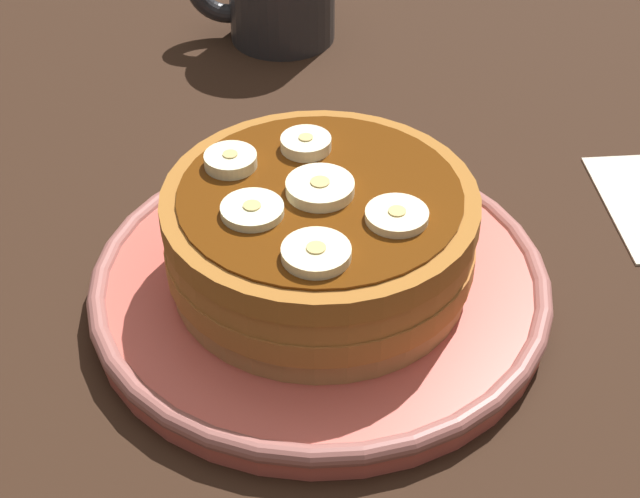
{
  "coord_description": "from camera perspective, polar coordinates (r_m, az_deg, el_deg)",
  "views": [
    {
      "loc": [
        -1.42,
        40.21,
        36.93
      ],
      "look_at": [
        0.0,
        0.0,
        3.6
      ],
      "focal_mm": 54.66,
      "sensor_mm": 36.0,
      "label": 1
    }
  ],
  "objects": [
    {
      "name": "banana_slice_1",
      "position": [
        0.48,
        4.52,
        1.9
      ],
      "size": [
        3.16,
        3.16,
        0.71
      ],
      "color": "#FBE8B2",
      "rests_on": "pancake_stack"
    },
    {
      "name": "banana_slice_4",
      "position": [
        0.53,
        -0.83,
        6.14
      ],
      "size": [
        2.77,
        2.77,
        0.93
      ],
      "color": "beige",
      "rests_on": "pancake_stack"
    },
    {
      "name": "banana_slice_3",
      "position": [
        0.49,
        -3.99,
        2.23
      ],
      "size": [
        3.19,
        3.19,
        0.7
      ],
      "color": "#EFF0BE",
      "rests_on": "pancake_stack"
    },
    {
      "name": "banana_slice_5",
      "position": [
        0.52,
        -5.25,
        5.13
      ],
      "size": [
        2.82,
        2.82,
        0.93
      ],
      "color": "#F1ECBD",
      "rests_on": "pancake_stack"
    },
    {
      "name": "banana_slice_2",
      "position": [
        0.46,
        -0.39,
        -0.3
      ],
      "size": [
        3.34,
        3.34,
        0.79
      ],
      "color": "#F9ECB5",
      "rests_on": "pancake_stack"
    },
    {
      "name": "plate",
      "position": [
        0.54,
        0.0,
        -2.1
      ],
      "size": [
        25.41,
        25.41,
        1.91
      ],
      "color": "#CC594C",
      "rests_on": "ground_plane"
    },
    {
      "name": "banana_slice_0",
      "position": [
        0.5,
        0.5,
        3.67
      ],
      "size": [
        3.54,
        3.54,
        0.88
      ],
      "color": "#FEEFBA",
      "rests_on": "pancake_stack"
    },
    {
      "name": "pancake_stack",
      "position": [
        0.52,
        0.12,
        0.68
      ],
      "size": [
        16.77,
        16.77,
        5.76
      ],
      "color": "#B07C48",
      "rests_on": "plate"
    },
    {
      "name": "ground_plane",
      "position": [
        0.56,
        0.0,
        -4.04
      ],
      "size": [
        140.0,
        140.0,
        3.0
      ],
      "primitive_type": "cube",
      "color": "black"
    }
  ]
}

